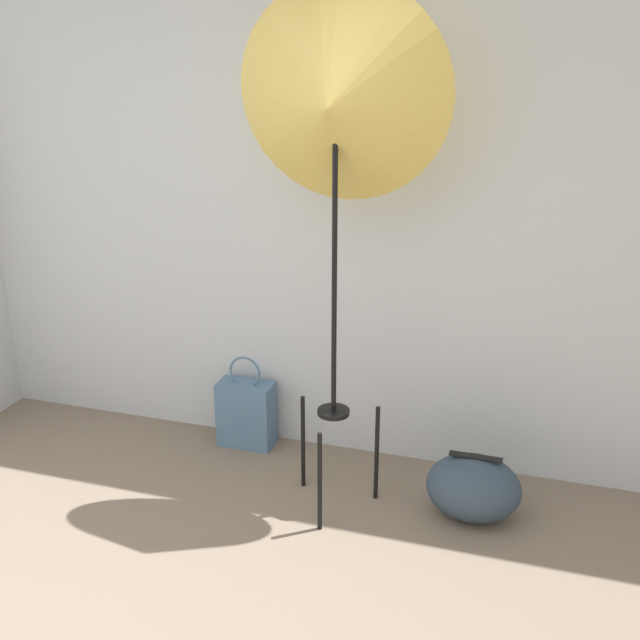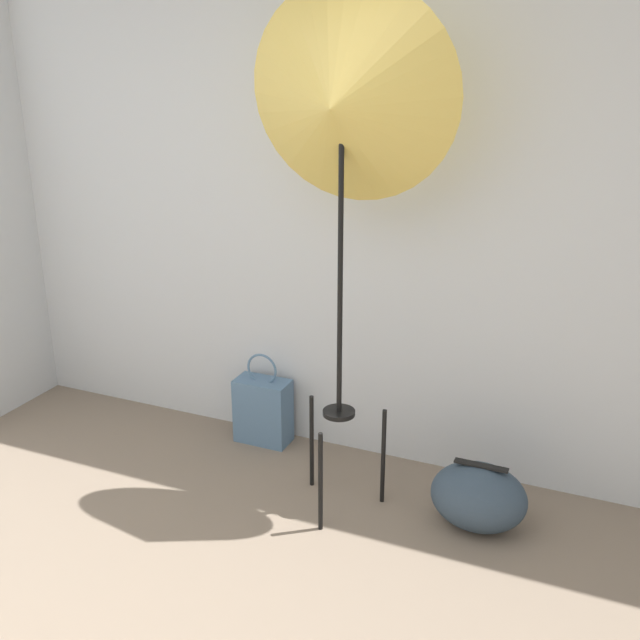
{
  "view_description": "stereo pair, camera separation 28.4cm",
  "coord_description": "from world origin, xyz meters",
  "views": [
    {
      "loc": [
        1.16,
        -1.0,
        1.93
      ],
      "look_at": [
        0.37,
        1.56,
        0.96
      ],
      "focal_mm": 42.0,
      "sensor_mm": 36.0,
      "label": 1
    },
    {
      "loc": [
        1.43,
        -0.9,
        1.93
      ],
      "look_at": [
        0.37,
        1.56,
        0.96
      ],
      "focal_mm": 42.0,
      "sensor_mm": 36.0,
      "label": 2
    }
  ],
  "objects": [
    {
      "name": "tote_bag",
      "position": [
        -0.22,
        2.18,
        0.18
      ],
      "size": [
        0.28,
        0.15,
        0.49
      ],
      "color": "slate",
      "rests_on": "ground_plane"
    },
    {
      "name": "wall_back",
      "position": [
        0.0,
        2.32,
        1.3
      ],
      "size": [
        8.0,
        0.05,
        2.6
      ],
      "color": "#B7BCC1",
      "rests_on": "ground_plane"
    },
    {
      "name": "photo_umbrella",
      "position": [
        0.36,
        1.79,
        1.74
      ],
      "size": [
        0.86,
        0.4,
        2.19
      ],
      "color": "black",
      "rests_on": "ground_plane"
    },
    {
      "name": "duffel_bag",
      "position": [
        0.97,
        1.87,
        0.15
      ],
      "size": [
        0.41,
        0.3,
        0.31
      ],
      "color": "#2D3D4C",
      "rests_on": "ground_plane"
    }
  ]
}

